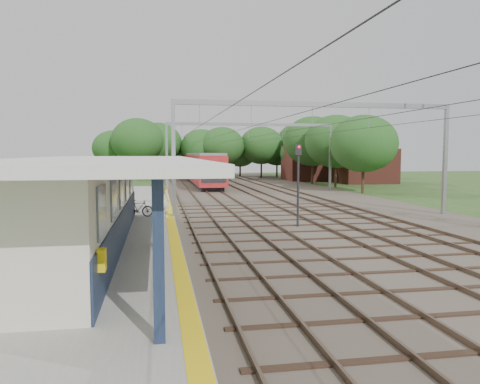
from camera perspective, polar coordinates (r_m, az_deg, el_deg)
ground at (r=13.84m, az=16.07°, el=-12.13°), size 160.00×160.00×0.00m
ballast_bed at (r=43.20m, az=3.30°, el=-0.42°), size 18.00×90.00×0.10m
platform at (r=26.20m, az=-13.42°, el=-3.68°), size 5.00×52.00×0.35m
yellow_stripe at (r=26.13m, az=-8.49°, el=-3.23°), size 0.45×52.00×0.01m
station_building at (r=19.20m, az=-18.89°, el=-1.25°), size 3.41×18.00×3.40m
canopy at (r=17.97m, az=-16.02°, el=3.53°), size 6.40×20.00×3.44m
rail_tracks at (r=42.68m, az=0.03°, el=-0.31°), size 11.80×88.00×0.15m
catenary_system at (r=38.32m, az=4.07°, el=7.09°), size 17.22×88.00×7.00m
tree_band at (r=69.68m, az=-1.96°, el=5.58°), size 31.72×30.88×8.82m
house_near at (r=63.82m, az=14.97°, el=3.76°), size 7.00×6.12×7.89m
house_far at (r=67.52m, az=8.96°, el=4.12°), size 8.00×6.12×8.66m
person at (r=26.45m, az=-9.30°, el=-1.13°), size 0.79×0.67×1.85m
bicycle at (r=27.07m, az=-12.26°, el=-1.98°), size 1.68×0.71×0.98m
train at (r=63.91m, az=-5.15°, el=3.15°), size 2.93×36.45×3.84m
signal_post at (r=24.66m, az=7.11°, el=2.00°), size 0.33×0.28×4.41m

